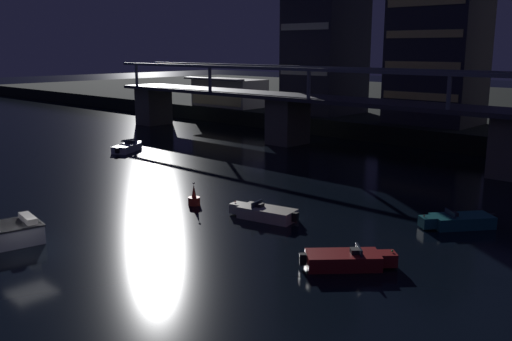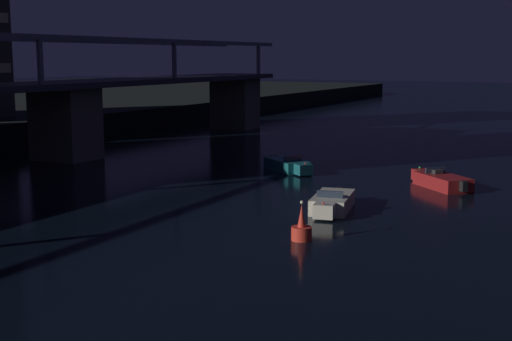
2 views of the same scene
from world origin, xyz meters
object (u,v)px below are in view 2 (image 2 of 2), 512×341
Objects in this scene: speedboat_near_center at (332,203)px; speedboat_mid_center at (288,165)px; speedboat_mid_left at (441,181)px; channel_buoy at (302,230)px.

speedboat_mid_center is (10.54, 7.34, 0.00)m from speedboat_near_center.
speedboat_mid_center is (1.40, 10.84, 0.00)m from speedboat_mid_left.
channel_buoy is (-6.22, -1.02, 0.06)m from speedboat_near_center.
speedboat_near_center is 2.97× the size of channel_buoy.
channel_buoy is at bearing -170.70° from speedboat_near_center.
speedboat_mid_left is 0.95× the size of speedboat_mid_center.
speedboat_mid_center is 18.74m from channel_buoy.
speedboat_mid_center is at bearing 26.50° from channel_buoy.
speedboat_near_center is 1.12× the size of speedboat_mid_center.
speedboat_mid_left is 15.56m from channel_buoy.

